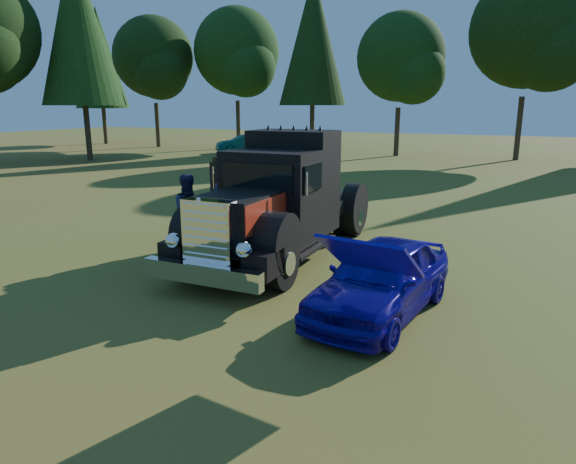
# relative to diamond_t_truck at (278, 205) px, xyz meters

# --- Properties ---
(ground) EXTENTS (120.00, 120.00, 0.00)m
(ground) POSITION_rel_diamond_t_truck_xyz_m (0.78, -2.96, -1.28)
(ground) COLOR #3E601C
(ground) RESTS_ON ground
(treeline) EXTENTS (72.10, 24.04, 13.84)m
(treeline) POSITION_rel_diamond_t_truck_xyz_m (-1.79, 24.45, 6.42)
(treeline) COLOR #2D2116
(treeline) RESTS_ON ground
(diamond_t_truck) EXTENTS (3.31, 7.16, 3.00)m
(diamond_t_truck) POSITION_rel_diamond_t_truck_xyz_m (0.00, 0.00, 0.00)
(diamond_t_truck) COLOR black
(diamond_t_truck) RESTS_ON ground
(hotrod_coupe) EXTENTS (2.08, 4.25, 1.89)m
(hotrod_coupe) POSITION_rel_diamond_t_truck_xyz_m (3.18, -2.50, -0.61)
(hotrod_coupe) COLOR #1107A2
(hotrod_coupe) RESTS_ON ground
(spectator_near) EXTENTS (0.68, 0.77, 1.76)m
(spectator_near) POSITION_rel_diamond_t_truck_xyz_m (-1.40, -0.33, -0.40)
(spectator_near) COLOR #21294D
(spectator_near) RESTS_ON ground
(spectator_far) EXTENTS (1.16, 1.20, 1.95)m
(spectator_far) POSITION_rel_diamond_t_truck_xyz_m (-2.26, -0.43, -0.31)
(spectator_far) COLOR #21294F
(spectator_far) RESTS_ON ground
(distant_teal_car) EXTENTS (4.04, 3.88, 1.37)m
(distant_teal_car) POSITION_rel_diamond_t_truck_xyz_m (-14.46, 23.98, -0.59)
(distant_teal_car) COLOR #093236
(distant_teal_car) RESTS_ON ground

